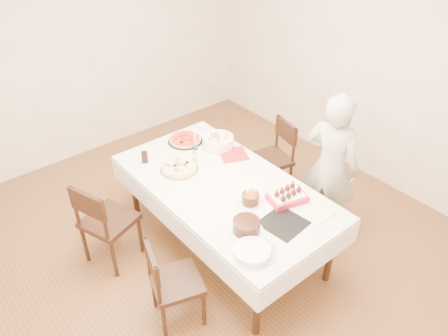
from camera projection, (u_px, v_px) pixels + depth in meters
floor at (216, 249)px, 4.32m from camera, size 5.00×5.00×0.00m
wall_back at (82, 49)px, 5.13m from camera, size 4.50×0.04×2.70m
wall_right at (377, 65)px, 4.72m from camera, size 0.04×5.00×2.70m
dining_table at (224, 216)px, 4.17m from camera, size 1.37×2.25×0.75m
chair_right_savory at (270, 159)px, 4.85m from camera, size 0.53×0.53×0.87m
chair_left_savory at (109, 221)px, 4.00m from camera, size 0.59×0.59×0.91m
chair_left_dessert at (177, 282)px, 3.46m from camera, size 0.53×0.53×0.82m
person at (330, 167)px, 4.15m from camera, size 0.50×0.64×1.53m
pizza_white at (179, 168)px, 4.13m from camera, size 0.46×0.46×0.04m
pizza_pepperoni at (185, 140)px, 4.55m from camera, size 0.42×0.42×0.04m
red_placemat at (234, 155)px, 4.36m from camera, size 0.35×0.35×0.01m
pasta_bowl at (218, 141)px, 4.46m from camera, size 0.33×0.33×0.10m
taper_candle at (195, 139)px, 4.38m from camera, size 0.06×0.06×0.25m
shaker_pair at (196, 157)px, 4.25m from camera, size 0.10×0.10×0.08m
cola_glass at (145, 157)px, 4.22m from camera, size 0.07×0.07×0.12m
layer_cake at (246, 226)px, 3.42m from camera, size 0.36×0.36×0.11m
cake_board at (283, 223)px, 3.53m from camera, size 0.36×0.36×0.01m
birthday_cake at (251, 195)px, 3.69m from camera, size 0.20×0.20×0.15m
strawberry_box at (287, 197)px, 3.75m from camera, size 0.37×0.29×0.08m
box_lid at (320, 213)px, 3.63m from camera, size 0.28×0.19×0.02m
plate_stack at (252, 252)px, 3.23m from camera, size 0.32×0.32×0.06m
china_plate at (257, 252)px, 3.27m from camera, size 0.40×0.40×0.01m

